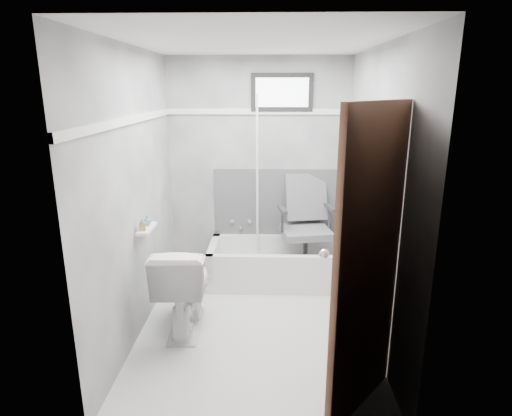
{
  "coord_description": "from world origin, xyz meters",
  "views": [
    {
      "loc": [
        0.11,
        -3.43,
        2.06
      ],
      "look_at": [
        0.0,
        0.35,
        1.0
      ],
      "focal_mm": 30.0,
      "sensor_mm": 36.0,
      "label": 1
    }
  ],
  "objects_px": {
    "soap_bottle_a": "(142,224)",
    "soap_bottle_b": "(147,220)",
    "office_chair": "(306,225)",
    "toilet": "(184,286)",
    "bathtub": "(278,263)",
    "door": "(426,290)"
  },
  "relations": [
    {
      "from": "toilet",
      "to": "soap_bottle_a",
      "type": "distance_m",
      "value": 0.65
    },
    {
      "from": "bathtub",
      "to": "soap_bottle_a",
      "type": "xyz_separation_m",
      "value": [
        -1.16,
        -0.99,
        0.76
      ]
    },
    {
      "from": "soap_bottle_b",
      "to": "soap_bottle_a",
      "type": "bearing_deg",
      "value": -90.0
    },
    {
      "from": "soap_bottle_a",
      "to": "soap_bottle_b",
      "type": "bearing_deg",
      "value": 90.0
    },
    {
      "from": "bathtub",
      "to": "toilet",
      "type": "height_order",
      "value": "toilet"
    },
    {
      "from": "toilet",
      "to": "bathtub",
      "type": "bearing_deg",
      "value": -132.75
    },
    {
      "from": "toilet",
      "to": "soap_bottle_a",
      "type": "height_order",
      "value": "soap_bottle_a"
    },
    {
      "from": "bathtub",
      "to": "door",
      "type": "xyz_separation_m",
      "value": [
        0.76,
        -2.21,
        0.79
      ]
    },
    {
      "from": "bathtub",
      "to": "soap_bottle_b",
      "type": "bearing_deg",
      "value": -143.93
    },
    {
      "from": "bathtub",
      "to": "office_chair",
      "type": "bearing_deg",
      "value": 9.48
    },
    {
      "from": "office_chair",
      "to": "toilet",
      "type": "height_order",
      "value": "office_chair"
    },
    {
      "from": "office_chair",
      "to": "soap_bottle_a",
      "type": "height_order",
      "value": "office_chair"
    },
    {
      "from": "soap_bottle_a",
      "to": "toilet",
      "type": "bearing_deg",
      "value": 1.76
    },
    {
      "from": "office_chair",
      "to": "soap_bottle_a",
      "type": "relative_size",
      "value": 9.17
    },
    {
      "from": "toilet",
      "to": "door",
      "type": "bearing_deg",
      "value": 140.44
    },
    {
      "from": "door",
      "to": "soap_bottle_b",
      "type": "height_order",
      "value": "door"
    },
    {
      "from": "soap_bottle_a",
      "to": "door",
      "type": "bearing_deg",
      "value": -32.48
    },
    {
      "from": "bathtub",
      "to": "soap_bottle_b",
      "type": "xyz_separation_m",
      "value": [
        -1.16,
        -0.85,
        0.75
      ]
    },
    {
      "from": "soap_bottle_a",
      "to": "soap_bottle_b",
      "type": "xyz_separation_m",
      "value": [
        0.0,
        0.14,
        -0.01
      ]
    },
    {
      "from": "bathtub",
      "to": "toilet",
      "type": "relative_size",
      "value": 1.86
    },
    {
      "from": "bathtub",
      "to": "soap_bottle_a",
      "type": "relative_size",
      "value": 13.3
    },
    {
      "from": "soap_bottle_a",
      "to": "soap_bottle_b",
      "type": "relative_size",
      "value": 1.32
    }
  ]
}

